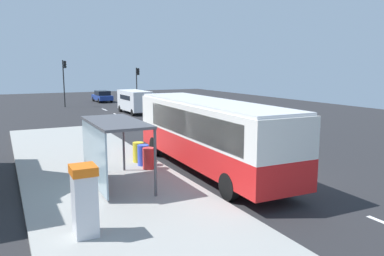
{
  "coord_description": "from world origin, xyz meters",
  "views": [
    {
      "loc": [
        -9.9,
        -12.59,
        4.7
      ],
      "look_at": [
        -1.0,
        5.02,
        1.5
      ],
      "focal_mm": 35.5,
      "sensor_mm": 36.0,
      "label": 1
    }
  ],
  "objects_px": {
    "white_van": "(135,100)",
    "traffic_light_far_side": "(64,76)",
    "recycling_bin_blue": "(143,155)",
    "bus": "(208,131)",
    "ticket_machine": "(85,200)",
    "traffic_light_near_side": "(137,80)",
    "bus_shelter": "(108,137)",
    "recycling_bin_red": "(149,158)",
    "sedan_near": "(102,96)",
    "recycling_bin_yellow": "(138,152)"
  },
  "relations": [
    {
      "from": "white_van",
      "to": "traffic_light_far_side",
      "type": "distance_m",
      "value": 11.16
    },
    {
      "from": "recycling_bin_blue",
      "to": "traffic_light_far_side",
      "type": "xyz_separation_m",
      "value": [
        1.09,
        30.14,
        2.94
      ]
    },
    {
      "from": "bus",
      "to": "ticket_machine",
      "type": "relative_size",
      "value": 5.7
    },
    {
      "from": "ticket_machine",
      "to": "recycling_bin_blue",
      "type": "xyz_separation_m",
      "value": [
        3.89,
        6.32,
        -0.52
      ]
    },
    {
      "from": "recycling_bin_blue",
      "to": "traffic_light_near_side",
      "type": "distance_m",
      "value": 31.0
    },
    {
      "from": "white_van",
      "to": "bus_shelter",
      "type": "xyz_separation_m",
      "value": [
        -8.61,
        -22.93,
        0.75
      ]
    },
    {
      "from": "recycling_bin_red",
      "to": "recycling_bin_blue",
      "type": "xyz_separation_m",
      "value": [
        0.0,
        0.7,
        0.0
      ]
    },
    {
      "from": "bus",
      "to": "traffic_light_far_side",
      "type": "xyz_separation_m",
      "value": [
        -1.39,
        31.79,
        1.75
      ]
    },
    {
      "from": "ticket_machine",
      "to": "traffic_light_near_side",
      "type": "distance_m",
      "value": 38.21
    },
    {
      "from": "sedan_near",
      "to": "ticket_machine",
      "type": "relative_size",
      "value": 2.29
    },
    {
      "from": "bus",
      "to": "traffic_light_far_side",
      "type": "bearing_deg",
      "value": 92.51
    },
    {
      "from": "traffic_light_near_side",
      "to": "traffic_light_far_side",
      "type": "relative_size",
      "value": 0.84
    },
    {
      "from": "recycling_bin_blue",
      "to": "bus_shelter",
      "type": "height_order",
      "value": "bus_shelter"
    },
    {
      "from": "bus",
      "to": "recycling_bin_blue",
      "type": "height_order",
      "value": "bus"
    },
    {
      "from": "recycling_bin_red",
      "to": "recycling_bin_yellow",
      "type": "distance_m",
      "value": 1.4
    },
    {
      "from": "sedan_near",
      "to": "bus_shelter",
      "type": "distance_m",
      "value": 37.99
    },
    {
      "from": "traffic_light_far_side",
      "to": "bus_shelter",
      "type": "distance_m",
      "value": 32.69
    },
    {
      "from": "traffic_light_near_side",
      "to": "bus",
      "type": "bearing_deg",
      "value": -103.11
    },
    {
      "from": "sedan_near",
      "to": "traffic_light_far_side",
      "type": "xyz_separation_m",
      "value": [
        -5.41,
        -4.47,
        2.8
      ]
    },
    {
      "from": "traffic_light_near_side",
      "to": "sedan_near",
      "type": "bearing_deg",
      "value": 121.29
    },
    {
      "from": "ticket_machine",
      "to": "recycling_bin_red",
      "type": "height_order",
      "value": "ticket_machine"
    },
    {
      "from": "recycling_bin_blue",
      "to": "traffic_light_far_side",
      "type": "relative_size",
      "value": 0.17
    },
    {
      "from": "recycling_bin_red",
      "to": "traffic_light_far_side",
      "type": "relative_size",
      "value": 0.17
    },
    {
      "from": "bus",
      "to": "white_van",
      "type": "bearing_deg",
      "value": 80.02
    },
    {
      "from": "bus_shelter",
      "to": "recycling_bin_blue",
      "type": "bearing_deg",
      "value": 46.71
    },
    {
      "from": "recycling_bin_red",
      "to": "traffic_light_far_side",
      "type": "xyz_separation_m",
      "value": [
        1.09,
        30.84,
        2.94
      ]
    },
    {
      "from": "recycling_bin_red",
      "to": "traffic_light_far_side",
      "type": "distance_m",
      "value": 31.0
    },
    {
      "from": "bus",
      "to": "sedan_near",
      "type": "height_order",
      "value": "bus"
    },
    {
      "from": "ticket_machine",
      "to": "traffic_light_far_side",
      "type": "bearing_deg",
      "value": 82.22
    },
    {
      "from": "sedan_near",
      "to": "traffic_light_near_side",
      "type": "distance_m",
      "value": 6.57
    },
    {
      "from": "recycling_bin_yellow",
      "to": "traffic_light_near_side",
      "type": "height_order",
      "value": "traffic_light_near_side"
    },
    {
      "from": "bus",
      "to": "ticket_machine",
      "type": "bearing_deg",
      "value": -143.81
    },
    {
      "from": "recycling_bin_blue",
      "to": "recycling_bin_yellow",
      "type": "height_order",
      "value": "same"
    },
    {
      "from": "recycling_bin_yellow",
      "to": "traffic_light_far_side",
      "type": "xyz_separation_m",
      "value": [
        1.09,
        29.44,
        2.94
      ]
    },
    {
      "from": "white_van",
      "to": "recycling_bin_yellow",
      "type": "distance_m",
      "value": 20.9
    },
    {
      "from": "bus",
      "to": "recycling_bin_red",
      "type": "distance_m",
      "value": 2.92
    },
    {
      "from": "bus",
      "to": "sedan_near",
      "type": "xyz_separation_m",
      "value": [
        4.01,
        36.26,
        -1.05
      ]
    },
    {
      "from": "white_van",
      "to": "ticket_machine",
      "type": "height_order",
      "value": "white_van"
    },
    {
      "from": "recycling_bin_red",
      "to": "recycling_bin_blue",
      "type": "relative_size",
      "value": 1.0
    },
    {
      "from": "bus_shelter",
      "to": "white_van",
      "type": "bearing_deg",
      "value": 69.42
    },
    {
      "from": "bus",
      "to": "recycling_bin_blue",
      "type": "xyz_separation_m",
      "value": [
        -2.49,
        1.65,
        -1.19
      ]
    },
    {
      "from": "recycling_bin_blue",
      "to": "bus_shelter",
      "type": "xyz_separation_m",
      "value": [
        -2.21,
        -2.35,
        1.44
      ]
    },
    {
      "from": "sedan_near",
      "to": "traffic_light_near_side",
      "type": "bearing_deg",
      "value": -58.71
    },
    {
      "from": "traffic_light_near_side",
      "to": "bus_shelter",
      "type": "height_order",
      "value": "traffic_light_near_side"
    },
    {
      "from": "traffic_light_far_side",
      "to": "bus_shelter",
      "type": "bearing_deg",
      "value": -95.81
    },
    {
      "from": "sedan_near",
      "to": "bus",
      "type": "bearing_deg",
      "value": -96.32
    },
    {
      "from": "traffic_light_far_side",
      "to": "traffic_light_near_side",
      "type": "bearing_deg",
      "value": -5.31
    },
    {
      "from": "white_van",
      "to": "recycling_bin_red",
      "type": "distance_m",
      "value": 22.24
    },
    {
      "from": "bus",
      "to": "bus_shelter",
      "type": "height_order",
      "value": "bus"
    },
    {
      "from": "sedan_near",
      "to": "ticket_machine",
      "type": "distance_m",
      "value": 42.23
    }
  ]
}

